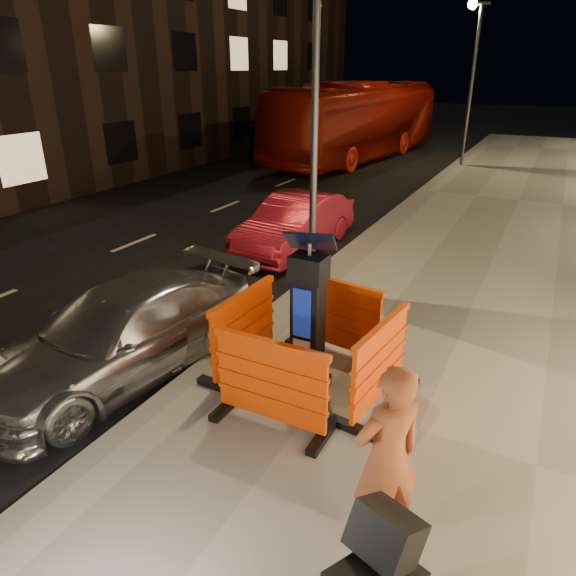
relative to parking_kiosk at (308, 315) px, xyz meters
The scene contains 14 objects.
ground_plane 1.87m from the parking_kiosk, 169.80° to the right, with size 120.00×120.00×0.00m, color black.
sidewalk 1.89m from the parking_kiosk, ahead, with size 6.00×60.00×0.15m, color gray.
kerb 1.83m from the parking_kiosk, 169.80° to the right, with size 0.30×60.00×0.15m, color slate.
parking_kiosk is the anchor object (origin of this frame).
barrier_front 1.05m from the parking_kiosk, 90.00° to the right, with size 1.42×0.59×1.11m, color #E83E04.
barrier_back 1.05m from the parking_kiosk, 90.00° to the left, with size 1.42×0.59×1.11m, color #E83E04.
barrier_kerbside 1.05m from the parking_kiosk, behind, with size 1.42×0.59×1.11m, color #E83E04.
barrier_bldgside 1.05m from the parking_kiosk, ahead, with size 1.42×0.59×1.11m, color #E83E04.
car_silver 2.82m from the parking_kiosk, 164.60° to the right, with size 1.72×4.23×1.23m, color #B9B9BE.
car_red 5.91m from the parking_kiosk, 118.16° to the left, with size 1.34×3.84×1.26m, color maroon.
bus_doubledecker 19.00m from the parking_kiosk, 108.43° to the left, with size 2.85×12.18×3.39m, color maroon.
man 2.44m from the parking_kiosk, 49.21° to the right, with size 0.64×0.42×1.74m, color brown.
street_lamp_mid 3.60m from the parking_kiosk, 113.86° to the left, with size 0.12×0.12×6.00m, color #3F3F44.
street_lamp_far 17.89m from the parking_kiosk, 93.90° to the left, with size 0.12×0.12×6.00m, color #3F3F44.
Camera 1 is at (3.85, -4.89, 3.97)m, focal length 32.00 mm.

